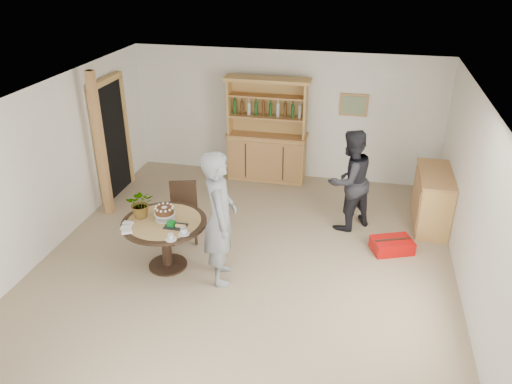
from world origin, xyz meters
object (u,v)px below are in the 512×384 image
at_px(sideboard, 433,199).
at_px(teen_boy, 220,218).
at_px(hutch, 267,146).
at_px(adult_person, 349,180).
at_px(red_suitcase, 392,245).
at_px(dining_table, 165,230).
at_px(dining_chair, 184,207).

xyz_separation_m(sideboard, teen_boy, (-2.99, -2.21, 0.49)).
height_order(hutch, teen_boy, hutch).
relative_size(sideboard, adult_person, 0.74).
bearing_deg(adult_person, teen_boy, 4.57).
relative_size(hutch, adult_person, 1.21).
relative_size(hutch, red_suitcase, 2.89).
height_order(dining_table, dining_chair, dining_chair).
height_order(sideboard, dining_table, sideboard).
bearing_deg(hutch, sideboard, -22.21).
distance_m(hutch, teen_boy, 3.46).
bearing_deg(teen_boy, hutch, -16.28).
bearing_deg(adult_person, sideboard, 151.34).
bearing_deg(dining_table, red_suitcase, 19.29).
relative_size(hutch, dining_table, 1.70).
relative_size(dining_table, dining_chair, 1.27).
height_order(dining_chair, red_suitcase, dining_chair).
distance_m(hutch, adult_person, 2.33).
bearing_deg(sideboard, red_suitcase, -122.55).
height_order(dining_table, teen_boy, teen_boy).
bearing_deg(red_suitcase, hutch, 115.56).
height_order(teen_boy, red_suitcase, teen_boy).
distance_m(dining_chair, teen_boy, 1.34).
bearing_deg(hutch, dining_chair, -108.07).
relative_size(dining_table, teen_boy, 0.63).
bearing_deg(dining_table, sideboard, 28.75).
distance_m(dining_table, red_suitcase, 3.44).
xyz_separation_m(sideboard, adult_person, (-1.36, -0.37, 0.37)).
height_order(dining_table, adult_person, adult_person).
xyz_separation_m(dining_chair, teen_boy, (0.87, -0.93, 0.42)).
relative_size(teen_boy, red_suitcase, 2.72).
bearing_deg(red_suitcase, dining_chair, 163.47).
bearing_deg(dining_chair, hutch, 55.05).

